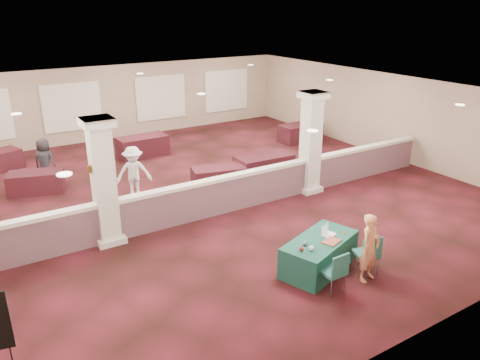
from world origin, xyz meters
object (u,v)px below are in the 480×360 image
far_table_front_left (36,182)px  attendee_b (134,173)px  near_table (319,254)px  conf_chair_side (336,269)px  conf_chair_main (369,252)px  far_table_front_right (264,166)px  woman (370,248)px  attendee_d (45,161)px  far_table_front_center (219,177)px  far_table_back_right (300,133)px  far_table_back_center (143,146)px  attendee_c (307,125)px

far_table_front_left → attendee_b: bearing=-40.2°
near_table → conf_chair_side: 0.98m
conf_chair_main → far_table_front_right: (1.61, 6.36, -0.17)m
woman → attendee_d: bearing=102.0°
near_table → woman: size_ratio=1.25×
far_table_front_center → far_table_front_left: bearing=152.3°
far_table_front_right → attendee_b: attendee_b is taller
conf_chair_main → conf_chair_side: 1.11m
near_table → far_table_front_center: (0.57, 5.61, -0.02)m
far_table_front_right → attendee_b: (-4.44, 0.58, 0.43)m
conf_chair_side → attendee_d: (-3.78, 9.86, 0.23)m
conf_chair_side → far_table_front_center: conf_chair_side is taller
conf_chair_main → far_table_back_right: bearing=75.0°
far_table_back_center → near_table: bearing=-88.4°
far_table_back_right → attendee_c: size_ratio=1.20×
conf_chair_side → woman: (0.96, 0.01, 0.22)m
woman → attendee_b: attendee_b is taller
far_table_front_right → conf_chair_main: bearing=-104.2°
woman → far_table_back_right: 11.01m
near_table → far_table_front_right: (2.36, 5.61, 0.03)m
woman → far_table_front_center: (-0.04, 6.50, -0.42)m
attendee_b → woman: bearing=-53.0°
far_table_front_right → attendee_c: (4.00, 2.56, 0.38)m
attendee_c → conf_chair_side: bearing=171.5°
conf_chair_side → far_table_back_right: 11.53m
far_table_front_center → attendee_d: attendee_d is taller
woman → far_table_front_right: bearing=61.2°
conf_chair_side → far_table_front_center: (0.92, 6.51, -0.21)m
conf_chair_side → near_table: bearing=67.6°
conf_chair_main → far_table_back_right: 10.81m
far_table_front_right → attendee_c: bearing=32.6°
far_table_front_left → attendee_b: (2.50, -2.12, 0.49)m
far_table_front_right → far_table_front_center: bearing=180.0°
far_table_back_center → attendee_d: attendee_d is taller
far_table_front_center → attendee_c: bearing=23.8°
far_table_back_center → far_table_back_right: (6.61, -1.68, -0.01)m
far_table_front_left → attendee_c: (10.94, -0.14, 0.44)m
woman → attendee_d: (-4.74, 9.86, 0.01)m
far_table_front_left → conf_chair_main: bearing=-59.6°
woman → far_table_front_center: 6.52m
near_table → attendee_c: attendee_c is taller
far_table_front_center → attendee_b: 2.75m
conf_chair_main → conf_chair_side: conf_chair_main is taller
far_table_back_center → attendee_c: 6.97m
far_table_back_right → attendee_b: attendee_b is taller
near_table → attendee_c: size_ratio=1.24×
far_table_front_left → far_table_back_center: size_ratio=0.87×
conf_chair_main → far_table_front_center: bearing=107.7°
near_table → far_table_back_center: size_ratio=1.01×
near_table → attendee_b: (-2.07, 6.19, 0.46)m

